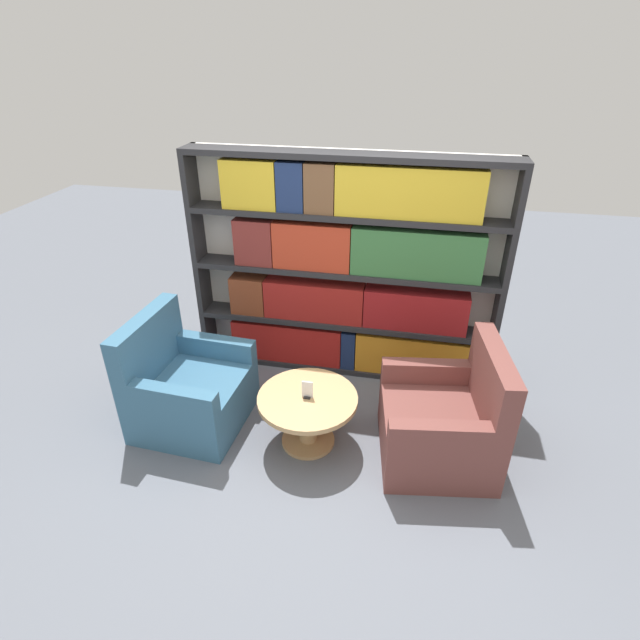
{
  "coord_description": "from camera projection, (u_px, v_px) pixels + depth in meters",
  "views": [
    {
      "loc": [
        0.61,
        -2.83,
        2.86
      ],
      "look_at": [
        -0.09,
        0.61,
        0.87
      ],
      "focal_mm": 28.0,
      "sensor_mm": 36.0,
      "label": 1
    }
  ],
  "objects": [
    {
      "name": "armchair_right",
      "position": [
        444.0,
        423.0,
        3.78
      ],
      "size": [
        0.95,
        0.97,
        0.96
      ],
      "rotation": [
        0.0,
        0.0,
        -1.42
      ],
      "color": "brown",
      "rests_on": "ground_plane"
    },
    {
      "name": "ground_plane",
      "position": [
        316.0,
        454.0,
        3.93
      ],
      "size": [
        14.0,
        14.0,
        0.0
      ],
      "primitive_type": "plane",
      "color": "slate"
    },
    {
      "name": "bookshelf",
      "position": [
        348.0,
        272.0,
        4.49
      ],
      "size": [
        2.78,
        0.3,
        2.07
      ],
      "color": "silver",
      "rests_on": "ground_plane"
    },
    {
      "name": "coffee_table",
      "position": [
        308.0,
        410.0,
        3.89
      ],
      "size": [
        0.78,
        0.78,
        0.46
      ],
      "color": "tan",
      "rests_on": "ground_plane"
    },
    {
      "name": "table_sign",
      "position": [
        307.0,
        391.0,
        3.8
      ],
      "size": [
        0.08,
        0.06,
        0.14
      ],
      "color": "black",
      "rests_on": "coffee_table"
    },
    {
      "name": "armchair_left",
      "position": [
        187.0,
        389.0,
        4.14
      ],
      "size": [
        0.88,
        0.91,
        0.96
      ],
      "rotation": [
        0.0,
        0.0,
        1.51
      ],
      "color": "#386684",
      "rests_on": "ground_plane"
    }
  ]
}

